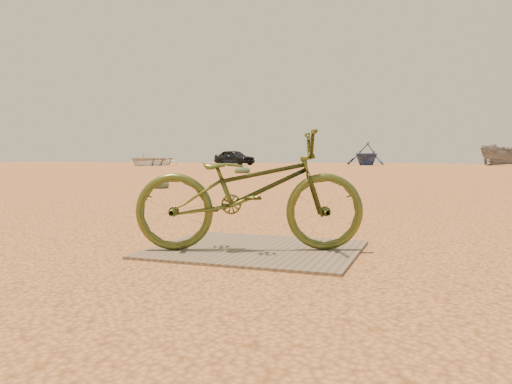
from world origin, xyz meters
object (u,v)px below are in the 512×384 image
(bicycle, at_px, (250,190))
(boat_far_left, at_px, (366,153))
(plywood_board, at_px, (256,249))
(car, at_px, (234,157))
(boat_mid_right, at_px, (512,154))
(boat_near_left, at_px, (149,160))

(bicycle, relative_size, boat_far_left, 0.43)
(plywood_board, distance_m, bicycle, 0.49)
(bicycle, bearing_deg, boat_far_left, -14.51)
(car, height_order, boat_far_left, boat_far_left)
(car, relative_size, boat_mid_right, 0.83)
(boat_near_left, height_order, boat_mid_right, boat_mid_right)
(boat_far_left, xyz_separation_m, boat_mid_right, (12.50, 1.40, -0.09))
(bicycle, bearing_deg, boat_mid_right, -30.33)
(plywood_board, xyz_separation_m, boat_mid_right, (7.81, 45.34, 1.00))
(bicycle, relative_size, car, 0.42)
(boat_far_left, distance_m, boat_mid_right, 12.57)
(boat_near_left, xyz_separation_m, boat_far_left, (17.91, 9.00, 0.56))
(boat_far_left, height_order, boat_mid_right, boat_far_left)
(bicycle, height_order, boat_far_left, boat_far_left)
(plywood_board, distance_m, car, 44.44)
(plywood_board, relative_size, bicycle, 0.91)
(car, height_order, boat_near_left, car)
(car, bearing_deg, plywood_board, -136.27)
(plywood_board, distance_m, boat_near_left, 41.62)
(boat_near_left, xyz_separation_m, boat_mid_right, (30.40, 10.40, 0.46))
(plywood_board, xyz_separation_m, bicycle, (-0.02, -0.09, 0.48))
(bicycle, distance_m, boat_mid_right, 46.10)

